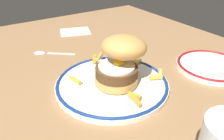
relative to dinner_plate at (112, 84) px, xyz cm
name	(u,v)px	position (x,y,z in cm)	size (l,w,h in cm)	color
ground_plane	(95,88)	(-4.21, -2.55, -2.84)	(116.88, 109.27, 4.00)	#966E48
dinner_plate	(112,84)	(0.00, 0.00, 0.00)	(27.12, 27.12, 1.60)	white
burger	(121,59)	(1.07, 1.63, 6.56)	(14.10, 14.29, 11.75)	tan
fries_pile	(124,71)	(-1.61, 4.77, 1.30)	(25.07, 21.34, 2.18)	gold
side_plate	(211,66)	(7.49, 27.77, 0.00)	(18.66, 18.66, 1.60)	white
spoon	(44,52)	(-27.42, -7.53, -0.48)	(9.66, 11.43, 0.90)	silver
napkin	(75,31)	(-39.80, 8.94, -0.64)	(9.13, 11.18, 0.40)	silver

